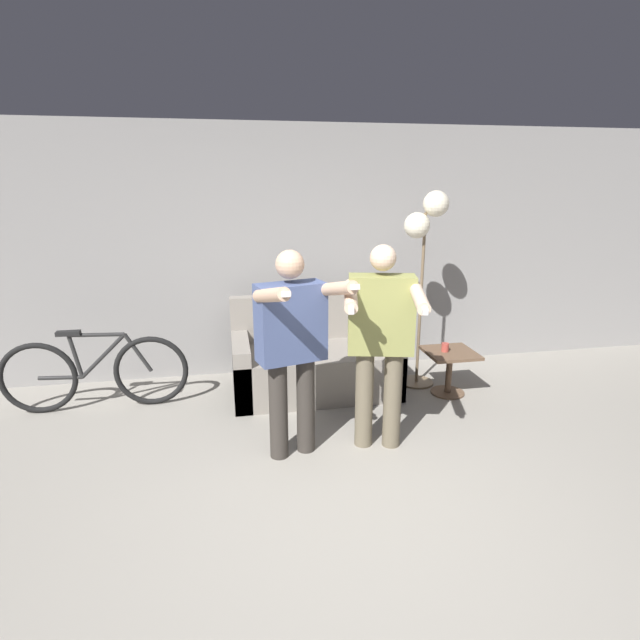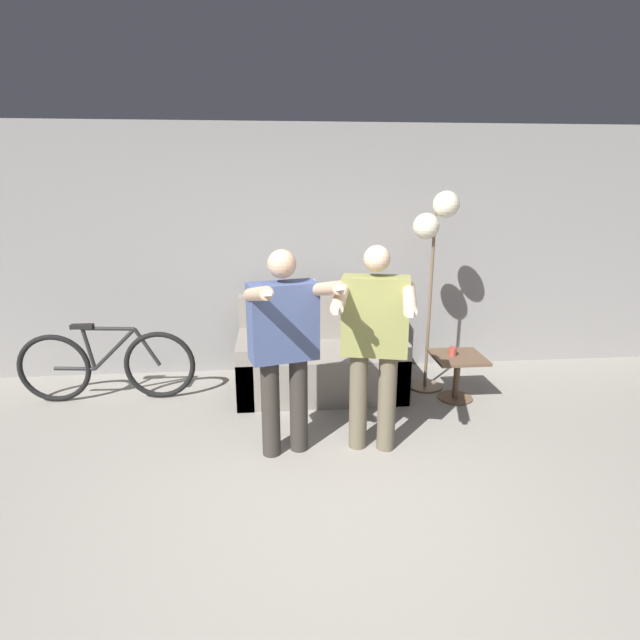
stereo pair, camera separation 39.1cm
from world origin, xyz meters
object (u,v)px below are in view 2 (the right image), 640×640
bicycle (107,365)px  side_table (457,368)px  person_right (374,336)px  floor_lamp (435,232)px  cup (453,351)px  cat (299,288)px  person_left (284,339)px  couch (320,362)px

bicycle → side_table: bearing=-4.9°
person_right → bicycle: size_ratio=0.98×
side_table → floor_lamp: bearing=123.3°
person_right → cup: bearing=55.8°
cat → side_table: 1.74m
cat → floor_lamp: size_ratio=0.25×
cup → person_right: bearing=-137.6°
person_left → cat: 1.52m
person_right → bicycle: 2.65m
person_right → person_left: bearing=-166.6°
cat → cup: 1.64m
cat → person_right: bearing=-72.3°
person_left → cat: size_ratio=3.21×
couch → cat: bearing=120.0°
cup → bicycle: 3.27m
cat → cup: (1.41, -0.65, -0.50)m
couch → person_left: (-0.37, -1.19, 0.63)m
bicycle → person_right: bearing=-25.9°
cat → floor_lamp: 1.44m
couch → side_table: 1.33m
couch → cup: couch is taller
cat → person_left: bearing=-97.1°
person_left → person_right: size_ratio=0.99×
person_right → floor_lamp: size_ratio=0.82×
person_left → cat: person_left is taller
floor_lamp → person_right: bearing=-124.4°
couch → bicycle: size_ratio=0.98×
person_right → cat: bearing=121.1°
couch → side_table: bearing=-14.9°
floor_lamp → person_left: bearing=-141.7°
person_left → person_right: person_right is taller
cat → bicycle: cat is taller
couch → bicycle: bearing=-178.4°
bicycle → floor_lamp: bearing=0.4°
couch → cat: (-0.18, 0.32, 0.69)m
person_right → bicycle: person_right is taller
couch → bicycle: (-2.03, -0.06, 0.06)m
side_table → cup: bearing=170.7°
cup → couch: bearing=164.8°
bicycle → couch: bearing=1.6°
couch → side_table: size_ratio=3.40×
floor_lamp → side_table: (0.20, -0.31, -1.25)m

